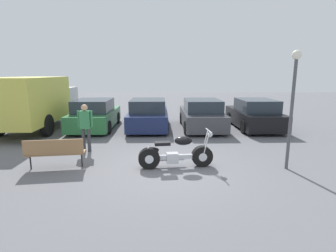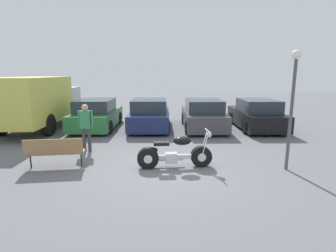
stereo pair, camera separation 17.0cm
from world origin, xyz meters
The scene contains 10 objects.
ground_plane centered at (0.00, 0.00, 0.00)m, with size 60.00×60.00×0.00m, color slate.
motorcycle centered at (0.23, 0.07, 0.41)m, with size 2.18×0.62×1.09m.
parked_car_green centered at (-3.44, 5.66, 0.67)m, with size 1.94×4.09×1.46m.
parked_car_navy centered at (-0.80, 5.65, 0.67)m, with size 1.94×4.09×1.46m.
parked_car_dark_grey centered at (1.84, 5.53, 0.67)m, with size 1.94×4.09×1.46m.
parked_car_black centered at (4.48, 5.55, 0.67)m, with size 1.94×4.09×1.46m.
delivery_truck centered at (-6.19, 5.37, 1.42)m, with size 2.35×5.99×2.53m.
park_bench centered at (-3.20, 0.03, 0.55)m, with size 1.65×0.59×0.89m.
lamp_post centered at (3.44, -0.12, 2.21)m, with size 0.26×0.26×3.31m.
person_standing centered at (-2.78, 1.73, 0.99)m, with size 0.52×0.22×1.66m.
Camera 2 is at (0.00, -7.20, 2.71)m, focal length 28.00 mm.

